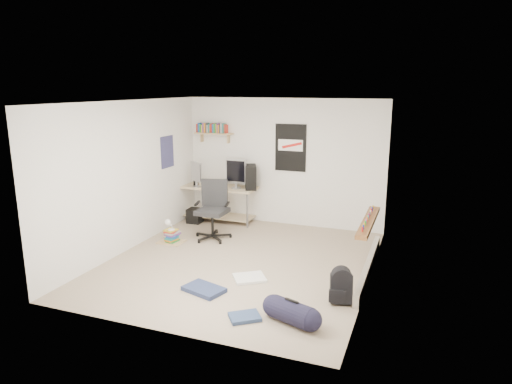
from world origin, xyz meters
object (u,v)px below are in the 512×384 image
(backpack, at_px, (341,288))
(duffel_bag, at_px, (291,312))
(desk, at_px, (219,203))
(book_stack, at_px, (171,234))
(office_chair, at_px, (212,213))

(backpack, bearing_deg, duffel_bag, -138.57)
(desk, bearing_deg, book_stack, -90.64)
(book_stack, bearing_deg, duffel_bag, -35.29)
(desk, distance_m, duffel_bag, 4.39)
(desk, relative_size, backpack, 4.32)
(office_chair, height_order, book_stack, office_chair)
(desk, relative_size, book_stack, 3.61)
(desk, relative_size, duffel_bag, 2.95)
(duffel_bag, bearing_deg, book_stack, 164.49)
(office_chair, xyz_separation_m, book_stack, (-0.61, -0.44, -0.34))
(backpack, bearing_deg, book_stack, 142.29)
(office_chair, xyz_separation_m, duffel_bag, (2.20, -2.42, -0.35))
(duffel_bag, bearing_deg, office_chair, 152.02)
(desk, xyz_separation_m, duffel_bag, (2.59, -3.54, -0.22))
(desk, distance_m, office_chair, 1.19)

